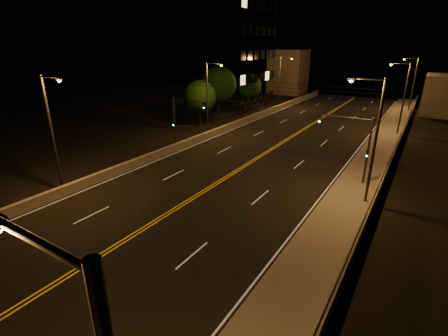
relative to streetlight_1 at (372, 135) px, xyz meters
The scene contains 22 objects.
road 13.00m from the streetlight_1, 167.02° to the right, with size 18.00×120.00×0.02m, color black.
sidewalk 5.94m from the streetlight_1, 105.32° to the right, with size 3.60×120.00×0.30m, color gray.
curb 6.50m from the streetlight_1, 134.36° to the right, with size 0.14×120.00×0.15m, color gray.
parapet_wall 5.40m from the streetlight_1, 70.86° to the right, with size 0.30×120.00×1.00m, color gray.
jersey_barrier 21.39m from the streetlight_1, behind, with size 0.45×120.00×0.84m, color gray.
distant_building_right 44.15m from the streetlight_1, 83.53° to the left, with size 6.00×10.00×6.66m, color slate.
distant_building_left 60.84m from the streetlight_1, 116.90° to the left, with size 8.00×8.00×10.35m, color slate.
parapet_rail 4.95m from the streetlight_1, 70.86° to the right, with size 0.06×0.06×120.00m, color black.
lane_markings 13.01m from the streetlight_1, 166.68° to the right, with size 17.32×116.00×0.00m.
streetlight_1 is the anchor object (origin of this frame).
streetlight_2 23.60m from the streetlight_1, 90.00° to the left, with size 2.55×0.28×9.39m.
streetlight_3 42.87m from the streetlight_1, 90.00° to the left, with size 2.55×0.28×9.39m.
streetlight_4 23.96m from the streetlight_1, 153.57° to the right, with size 2.55×0.28×9.39m.
streetlight_5 24.02m from the streetlight_1, 153.29° to the left, with size 2.55×0.28×9.39m.
streetlight_6 40.89m from the streetlight_1, 121.65° to the left, with size 2.55×0.28×9.39m.
traffic_signal_right 4.16m from the streetlight_1, 113.72° to the left, with size 5.11×0.31×5.98m.
traffic_signal_left 20.68m from the streetlight_1, behind, with size 5.11×0.31×5.98m.
overhead_wires 13.55m from the streetlight_1, 149.30° to the left, with size 22.00×0.03×0.83m.
building_tower 48.23m from the streetlight_1, 139.73° to the left, with size 24.00×15.00×32.57m.
tree_0 29.64m from the streetlight_1, 150.46° to the left, with size 4.93×4.93×6.69m.
tree_1 35.61m from the streetlight_1, 140.73° to the left, with size 6.02×6.02×8.17m.
tree_2 40.02m from the streetlight_1, 130.42° to the left, with size 4.78×4.78×6.48m.
Camera 1 is at (14.39, -1.90, 11.42)m, focal length 26.00 mm.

